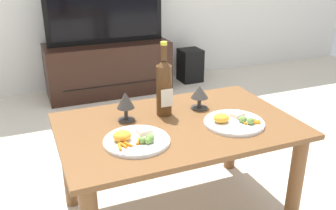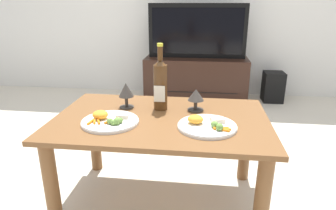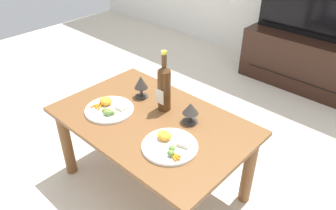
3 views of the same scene
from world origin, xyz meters
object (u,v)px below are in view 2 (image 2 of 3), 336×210
object	(u,v)px
tv_stand	(196,79)
goblet_left	(126,91)
dining_table	(161,134)
dinner_plate_right	(207,125)
tv_screen	(197,31)
dinner_plate_left	(110,120)
floor_speaker	(273,87)
goblet_right	(196,96)
wine_bottle	(160,83)

from	to	relation	value
tv_stand	goblet_left	bearing A→B (deg)	-100.81
dining_table	dinner_plate_right	xyz separation A→B (m)	(0.24, -0.11, 0.11)
dining_table	tv_screen	world-z (taller)	tv_screen
goblet_left	dinner_plate_left	world-z (taller)	goblet_left
tv_screen	goblet_left	size ratio (longest dim) A/B	7.46
floor_speaker	dinner_plate_left	bearing A→B (deg)	-122.42
goblet_right	dinner_plate_left	xyz separation A→B (m)	(-0.42, -0.23, -0.07)
tv_screen	floor_speaker	world-z (taller)	tv_screen
wine_bottle	floor_speaker	bearing A→B (deg)	60.61
tv_screen	floor_speaker	bearing A→B (deg)	2.12
floor_speaker	dinner_plate_left	distance (m)	2.43
goblet_left	goblet_right	distance (m)	0.39
dining_table	floor_speaker	bearing A→B (deg)	62.68
dinner_plate_right	dining_table	bearing A→B (deg)	155.66
dining_table	tv_screen	bearing A→B (deg)	86.21
goblet_left	dining_table	bearing A→B (deg)	-30.31
floor_speaker	tv_stand	bearing A→B (deg)	-179.19
wine_bottle	dinner_plate_right	world-z (taller)	wine_bottle
tv_stand	dining_table	bearing A→B (deg)	-93.78
tv_screen	dinner_plate_left	size ratio (longest dim) A/B	3.77
dining_table	goblet_right	xyz separation A→B (m)	(0.18, 0.13, 0.18)
goblet_left	wine_bottle	bearing A→B (deg)	-0.19
wine_bottle	goblet_left	size ratio (longest dim) A/B	2.54
goblet_right	dinner_plate_left	world-z (taller)	goblet_right
wine_bottle	tv_screen	bearing A→B (deg)	85.31
tv_screen	tv_stand	bearing A→B (deg)	90.00
tv_stand	goblet_right	bearing A→B (deg)	-88.45
tv_stand	wine_bottle	size ratio (longest dim) A/B	3.15
goblet_right	dining_table	bearing A→B (deg)	-144.31
dinner_plate_left	dining_table	bearing A→B (deg)	24.10
tv_stand	dinner_plate_left	bearing A→B (deg)	-100.31
wine_bottle	dinner_plate_left	bearing A→B (deg)	-133.54
dining_table	dinner_plate_left	distance (m)	0.29
tv_screen	wine_bottle	world-z (taller)	tv_screen
goblet_left	dinner_plate_right	world-z (taller)	goblet_left
dinner_plate_left	goblet_left	bearing A→B (deg)	83.55
tv_screen	dinner_plate_left	bearing A→B (deg)	-100.32
tv_stand	wine_bottle	world-z (taller)	wine_bottle
tv_screen	floor_speaker	distance (m)	1.07
goblet_left	dinner_plate_left	distance (m)	0.25
wine_bottle	goblet_right	world-z (taller)	wine_bottle
dining_table	goblet_left	size ratio (longest dim) A/B	7.71
dinner_plate_left	dinner_plate_right	xyz separation A→B (m)	(0.48, 0.00, -0.00)
floor_speaker	dining_table	bearing A→B (deg)	-118.48
tv_stand	dinner_plate_right	world-z (taller)	dinner_plate_right
wine_bottle	goblet_right	distance (m)	0.21
dining_table	goblet_right	size ratio (longest dim) A/B	9.09
floor_speaker	dinner_plate_right	size ratio (longest dim) A/B	1.19
tv_stand	dinner_plate_left	world-z (taller)	dinner_plate_left
tv_stand	goblet_right	size ratio (longest dim) A/B	9.40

